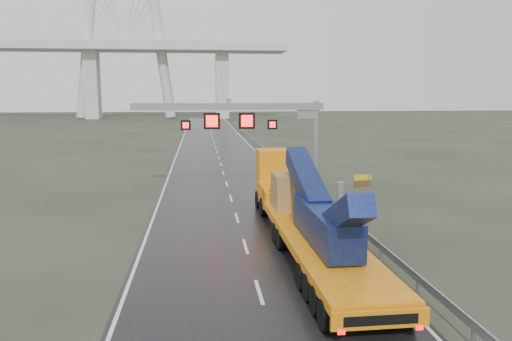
{
  "coord_description": "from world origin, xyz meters",
  "views": [
    {
      "loc": [
        -2.22,
        -20.63,
        7.79
      ],
      "look_at": [
        1.1,
        8.88,
        3.2
      ],
      "focal_mm": 35.0,
      "sensor_mm": 36.0,
      "label": 1
    }
  ],
  "objects": [
    {
      "name": "striped_barrier",
      "position": [
        6.1,
        16.73,
        0.49
      ],
      "size": [
        0.65,
        0.5,
        0.98
      ],
      "primitive_type": "cube",
      "rotation": [
        0.0,
        0.0,
        0.37
      ],
      "color": "red",
      "rests_on": "ground"
    },
    {
      "name": "road",
      "position": [
        0.0,
        40.0,
        0.01
      ],
      "size": [
        11.0,
        200.0,
        0.02
      ],
      "primitive_type": "cube",
      "color": "black",
      "rests_on": "ground"
    },
    {
      "name": "sign_gantry",
      "position": [
        2.1,
        17.99,
        5.61
      ],
      "size": [
        14.9,
        1.2,
        7.42
      ],
      "color": "#ACACA7",
      "rests_on": "ground"
    },
    {
      "name": "heavy_haul_truck",
      "position": [
        3.07,
        5.39,
        1.88
      ],
      "size": [
        3.27,
        20.75,
        4.86
      ],
      "rotation": [
        0.0,
        0.0,
        0.01
      ],
      "color": "orange",
      "rests_on": "ground"
    },
    {
      "name": "ground",
      "position": [
        0.0,
        0.0,
        0.0
      ],
      "size": [
        400.0,
        400.0,
        0.0
      ],
      "primitive_type": "plane",
      "color": "#2A2E20",
      "rests_on": "ground"
    },
    {
      "name": "guardrail",
      "position": [
        6.1,
        30.0,
        0.7
      ],
      "size": [
        0.2,
        140.0,
        1.4
      ],
      "primitive_type": null,
      "color": "#909398",
      "rests_on": "ground"
    },
    {
      "name": "exit_sign_pair",
      "position": [
        9.0,
        12.53,
        1.58
      ],
      "size": [
        1.31,
        0.26,
        2.25
      ],
      "rotation": [
        0.0,
        0.0,
        0.15
      ],
      "color": "gray",
      "rests_on": "ground"
    }
  ]
}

